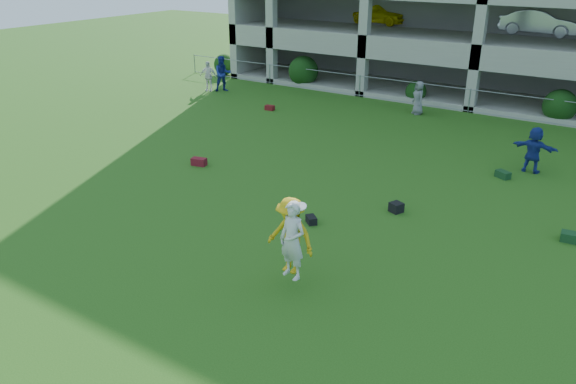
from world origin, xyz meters
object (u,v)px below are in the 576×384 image
Objects in this scene: bystander_b at (208,76)px; bystander_c at (418,98)px; bystander_a at (223,74)px; crate_d at (396,207)px; frisbee_contest at (291,237)px; bystander_d at (534,150)px.

bystander_b is 11.98m from bystander_c.
bystander_a reaches higher than crate_d.
crate_d is at bearing -50.81° from bystander_b.
crate_d is (3.65, -11.09, -0.66)m from bystander_c.
crate_d is 0.18× the size of frisbee_contest.
bystander_a is at bearing 133.77° from frisbee_contest.
bystander_c is at bearing -11.19° from bystander_b.
bystander_d is at bearing -61.43° from bystander_a.
crate_d is at bearing -82.35° from bystander_a.
bystander_d is 11.55m from frisbee_contest.
frisbee_contest is (-3.14, -11.10, 0.48)m from bystander_d.
bystander_a is at bearing -8.98° from bystander_d.
frisbee_contest is (3.21, -16.34, 0.51)m from bystander_c.
bystander_c is at bearing -36.12° from bystander_d.
bystander_d reaches higher than bystander_c.
bystander_b is 4.78× the size of crate_d.
bystander_c is at bearing -41.80° from bystander_a.
bystander_d is at bearing -30.55° from bystander_b.
bystander_a reaches higher than bystander_d.
bystander_a is 17.86m from bystander_d.
bystander_b is at bearing -127.47° from bystander_c.
bystander_d is (17.44, -3.83, -0.15)m from bystander_a.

